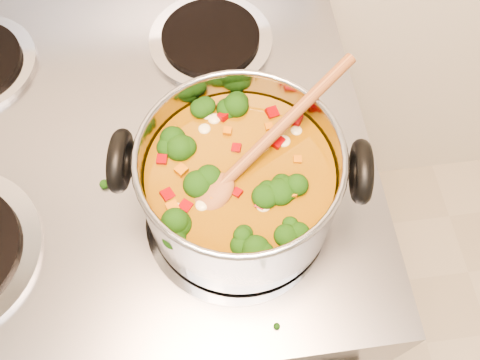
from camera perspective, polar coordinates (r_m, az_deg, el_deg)
The scene contains 4 objects.
electric_range at distance 1.20m, azimuth -10.17°, elevation -6.79°, with size 0.79×0.71×1.08m.
stockpot at distance 0.65m, azimuth -0.06°, elevation -0.36°, with size 0.30×0.24×0.15m.
wooden_spoon at distance 0.61m, azimuth 0.86°, elevation 2.21°, with size 0.23×0.17×0.08m.
cooktop_crumbs at distance 0.80m, azimuth 0.39°, elevation 7.24°, with size 0.15×0.11×0.01m.
Camera 1 is at (0.18, 0.73, 1.58)m, focal length 40.00 mm.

